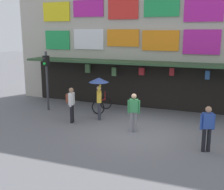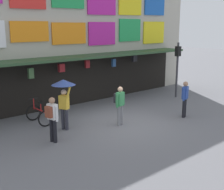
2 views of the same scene
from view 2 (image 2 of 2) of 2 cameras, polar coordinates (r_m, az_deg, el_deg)
The scene contains 8 objects.
ground_plane at distance 12.92m, azimuth 1.73°, elevation -5.50°, with size 80.00×80.00×0.00m, color slate.
shopfront at distance 15.92m, azimuth -9.45°, elevation 12.42°, with size 18.00×2.60×8.00m.
traffic_light_far at distance 17.62m, azimuth 12.49°, elevation 6.42°, with size 0.29×0.33×3.20m.
bicycle_parked at distance 13.19m, azimuth -13.83°, elevation -3.70°, with size 0.75×1.18×1.05m.
pedestrian_in_red at distance 10.83m, azimuth -11.47°, elevation -4.06°, with size 0.41×0.52×1.68m.
pedestrian_with_umbrella at distance 11.90m, azimuth -9.30°, elevation 0.90°, with size 0.96×0.96×2.08m.
pedestrian_in_white at distance 13.94m, azimuth 13.87°, elevation -0.42°, with size 0.50×0.34×1.68m.
pedestrian_in_green at distance 12.43m, azimuth 1.49°, elevation -1.52°, with size 0.52×0.42×1.68m.
Camera 2 is at (-8.17, -9.09, 4.18)m, focal length 47.44 mm.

